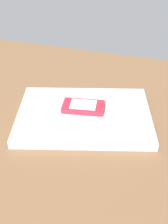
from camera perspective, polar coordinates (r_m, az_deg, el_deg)
The scene contains 3 objects.
desk_surface at distance 69.25cm, azimuth -4.38°, elevation -2.59°, with size 120.00×80.00×3.00cm, color brown.
laptop_closed at distance 67.93cm, azimuth 0.00°, elevation -0.70°, with size 30.71×21.56×1.96cm, color #B7BABC.
cell_phone_on_laptop at distance 68.10cm, azimuth -0.15°, elevation 1.07°, with size 10.39×6.72×1.31cm.
Camera 1 is at (-20.97, 50.19, 44.35)cm, focal length 46.61 mm.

